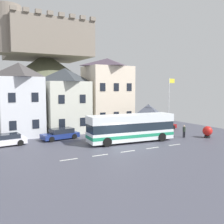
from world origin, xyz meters
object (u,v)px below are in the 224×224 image
object	(u,v)px
bus_shelter	(148,110)
pedestrian_00	(184,131)
public_bench	(152,126)
flagpole	(169,102)
parked_car_00	(61,134)
transit_bus	(131,128)
townhouse_02	(107,94)
townhouse_00	(20,99)
hilltop_castle	(46,82)
harbour_buoy	(207,131)
townhouse_01	(65,100)
pedestrian_01	(161,128)
parked_car_02	(162,125)
parked_car_01	(4,140)

from	to	relation	value
bus_shelter	pedestrian_00	xyz separation A→B (m)	(1.78, -5.07, -2.27)
pedestrian_00	public_bench	bearing A→B (deg)	85.33
flagpole	parked_car_00	bearing A→B (deg)	164.30
pedestrian_00	public_bench	size ratio (longest dim) A/B	0.91
bus_shelter	flagpole	xyz separation A→B (m)	(1.43, -2.61, 1.13)
transit_bus	public_bench	xyz separation A→B (m)	(7.81, 6.29, -1.11)
parked_car_00	pedestrian_00	world-z (taller)	pedestrian_00
parked_car_00	public_bench	xyz separation A→B (m)	(14.42, 0.98, -0.17)
townhouse_02	bus_shelter	xyz separation A→B (m)	(3.33, -5.74, -2.11)
townhouse_00	bus_shelter	xyz separation A→B (m)	(15.85, -6.13, -1.53)
hilltop_castle	harbour_buoy	world-z (taller)	hilltop_castle
townhouse_01	parked_car_00	world-z (taller)	townhouse_01
pedestrian_01	flagpole	world-z (taller)	flagpole
hilltop_castle	harbour_buoy	xyz separation A→B (m)	(12.23, -30.00, -6.44)
parked_car_02	bus_shelter	bearing A→B (deg)	-167.52
parked_car_00	pedestrian_00	size ratio (longest dim) A/B	3.02
townhouse_02	transit_bus	bearing A→B (deg)	-102.08
transit_bus	bus_shelter	xyz separation A→B (m)	(5.45, 4.13, 1.56)
transit_bus	parked_car_02	distance (m)	10.05
townhouse_00	pedestrian_01	size ratio (longest dim) A/B	5.89
public_bench	pedestrian_00	bearing A→B (deg)	-94.67
parked_car_01	pedestrian_00	bearing A→B (deg)	157.40
transit_bus	hilltop_castle	bearing A→B (deg)	100.10
townhouse_00	pedestrian_01	bearing A→B (deg)	-26.41
pedestrian_01	public_bench	world-z (taller)	pedestrian_01
parked_car_00	parked_car_01	distance (m)	6.35
townhouse_00	parked_car_01	world-z (taller)	townhouse_00
parked_car_01	transit_bus	bearing A→B (deg)	153.08
transit_bus	parked_car_02	bearing A→B (deg)	35.03
parked_car_01	public_bench	size ratio (longest dim) A/B	2.78
townhouse_00	hilltop_castle	size ratio (longest dim) A/B	0.25
pedestrian_00	pedestrian_01	size ratio (longest dim) A/B	0.96
townhouse_01	parked_car_01	world-z (taller)	townhouse_01
bus_shelter	townhouse_02	bearing A→B (deg)	120.18
pedestrian_00	parked_car_01	bearing A→B (deg)	164.40
bus_shelter	public_bench	world-z (taller)	bus_shelter
townhouse_02	pedestrian_00	distance (m)	12.73
bus_shelter	hilltop_castle	bearing A→B (deg)	108.87
bus_shelter	flagpole	size ratio (longest dim) A/B	0.53
parked_car_02	pedestrian_00	world-z (taller)	pedestrian_00
public_bench	harbour_buoy	bearing A→B (deg)	-78.00
townhouse_01	pedestrian_00	world-z (taller)	townhouse_01
pedestrian_00	harbour_buoy	world-z (taller)	pedestrian_00
parked_car_01	harbour_buoy	xyz separation A→B (m)	(22.59, -7.11, 0.17)
parked_car_01	parked_car_02	xyz separation A→B (m)	(21.57, 0.36, 0.03)
flagpole	harbour_buoy	size ratio (longest dim) A/B	5.14
townhouse_00	hilltop_castle	bearing A→B (deg)	65.63
public_bench	pedestrian_01	bearing A→B (deg)	-113.12
transit_bus	pedestrian_01	distance (m)	6.42
townhouse_01	hilltop_castle	bearing A→B (deg)	84.01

